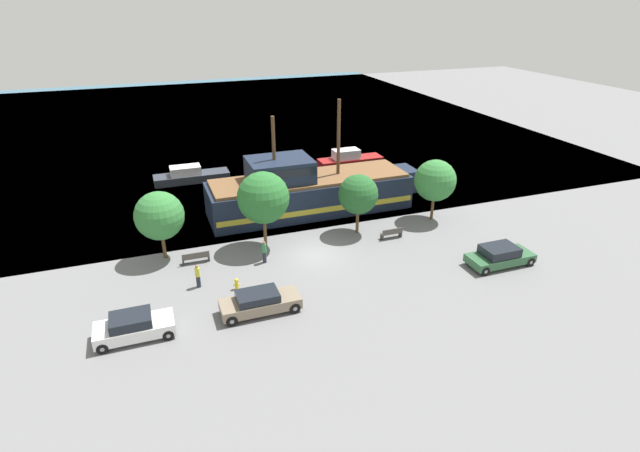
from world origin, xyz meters
TOP-DOWN VIEW (x-y plane):
  - ground_plane at (0.00, 0.00)m, footprint 160.00×160.00m
  - water_surface at (0.00, 44.00)m, footprint 80.00×80.00m
  - pirate_ship at (2.12, 7.72)m, footprint 18.41×5.00m
  - moored_boat_dockside at (-6.49, 18.78)m, footprint 7.31×2.06m
  - moored_boat_outer at (10.18, 17.60)m, footprint 6.98×2.02m
  - parked_car_curb_front at (-5.37, -5.62)m, footprint 4.65×1.81m
  - parked_car_curb_mid at (-12.33, -5.63)m, footprint 4.15×1.91m
  - parked_car_curb_rear at (11.47, -5.73)m, footprint 4.60×2.01m
  - fire_hydrant at (-6.16, -2.67)m, footprint 0.42×0.25m
  - bench_promenade_east at (6.41, 0.45)m, footprint 1.69×0.45m
  - bench_promenade_west at (-8.14, 1.64)m, footprint 1.86×0.45m
  - pedestrian_walking_near at (-3.64, 0.10)m, footprint 0.32×0.32m
  - pedestrian_walking_far at (-8.38, -1.57)m, footprint 0.32×0.32m
  - tree_row_east at (-10.10, 3.21)m, footprint 3.37×3.37m
  - tree_row_mideast at (-2.98, 2.39)m, footprint 3.72×3.72m
  - tree_row_midwest at (4.37, 2.35)m, footprint 3.05×3.05m
  - tree_row_west at (11.19, 2.55)m, footprint 3.35×3.35m

SIDE VIEW (x-z plane):
  - ground_plane at x=0.00m, z-range 0.00..0.00m
  - water_surface at x=0.00m, z-range 0.00..0.00m
  - fire_hydrant at x=-6.16m, z-range 0.03..0.79m
  - bench_promenade_east at x=6.41m, z-range 0.01..0.86m
  - bench_promenade_west at x=-8.14m, z-range 0.02..0.87m
  - moored_boat_dockside at x=-6.49m, z-range -0.21..1.39m
  - parked_car_curb_front at x=-5.37m, z-range 0.01..1.36m
  - parked_car_curb_rear at x=11.47m, z-range -0.01..1.41m
  - parked_car_curb_mid at x=-12.33m, z-range -0.01..1.42m
  - moored_boat_outer at x=10.18m, z-range -0.25..1.71m
  - pedestrian_walking_far at x=-8.38m, z-range 0.00..1.60m
  - pedestrian_walking_near at x=-3.64m, z-range 0.01..1.66m
  - pirate_ship at x=2.12m, z-range -2.83..6.51m
  - tree_row_midwest at x=4.37m, z-range 0.83..5.54m
  - tree_row_east at x=-10.10m, z-range 0.77..5.69m
  - tree_row_west at x=11.19m, z-range 0.85..5.92m
  - tree_row_mideast at x=-2.98m, z-range 1.01..6.78m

